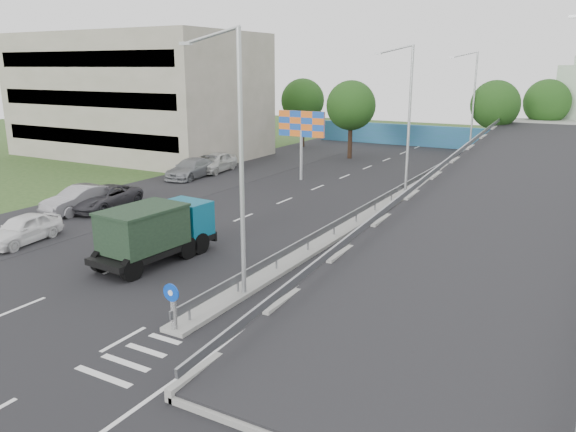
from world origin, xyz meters
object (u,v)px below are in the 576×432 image
Objects in this scene: parked_car_c at (105,198)px; parked_car_e at (216,162)px; lamp_post_mid at (407,113)px; lamp_post_far at (472,99)px; parked_car_b at (81,199)px; sign_bollard at (173,306)px; billboard at (301,128)px; parked_car_a at (23,229)px; parked_car_d at (191,169)px; lamp_post_near at (237,151)px; dump_truck at (156,230)px.

parked_car_e reaches higher than parked_car_c.
lamp_post_mid and lamp_post_far have the same top height.
parked_car_e reaches higher than parked_car_b.
sign_bollard is 0.30× the size of billboard.
lamp_post_mid reaches higher than parked_car_a.
billboard is at bearing -3.74° from parked_car_e.
lamp_post_mid is 2.01× the size of parked_car_b.
lamp_post_far is 2.01× the size of parked_car_b.
parked_car_c is at bearing -141.09° from lamp_post_mid.
billboard reaches higher than parked_car_a.
parked_car_d is at bearing -174.51° from lamp_post_mid.
parked_car_c is (-15.55, -32.55, -5.07)m from lamp_post_far.
parked_car_c is at bearing 154.42° from lamp_post_near.
sign_bollard is 44.08m from lamp_post_far.
sign_bollard is 30.62m from parked_car_e.
parked_car_e is at bearing 90.47° from parked_car_a.
lamp_post_near is at bearing -11.58° from dump_truck.
sign_bollard reaches higher than parked_car_a.
lamp_post_near is 14.64m from parked_car_a.
lamp_post_near reaches higher than parked_car_d.
lamp_post_near is at bearing 88.36° from sign_bollard.
lamp_post_far reaches higher than parked_car_b.
parked_car_a reaches higher than parked_car_c.
billboard reaches higher than parked_car_d.
lamp_post_near is 25.76m from parked_car_d.
parked_car_d is (-8.28, -3.67, -3.40)m from billboard.
parked_car_b is 12.22m from parked_car_d.
billboard is 9.67m from parked_car_d.
lamp_post_far is 39.08m from dump_truck.
parked_car_e is (-17.26, 21.53, -4.96)m from lamp_post_near.
sign_bollard is at bearing -90.14° from lamp_post_far.
parked_car_b is (-10.47, 4.58, -0.68)m from dump_truck.
parked_car_e reaches higher than parked_car_a.
lamp_post_far reaches higher than parked_car_e.
parked_car_e is (-1.71, 14.09, 0.11)m from parked_car_c.
parked_car_b is 1.46m from parked_car_c.
lamp_post_near and lamp_post_far have the same top height.
billboard is 22.50m from parked_car_a.
lamp_post_far is 1.83× the size of billboard.
parked_car_a is at bearing -87.58° from parked_car_e.
sign_bollard is 24.30m from lamp_post_mid.
billboard is 1.04× the size of parked_car_c.
dump_truck reaches higher than parked_car_c.
dump_truck is at bearing -61.42° from parked_car_d.
lamp_post_mid is 24.58m from parked_car_a.
billboard is at bearing 59.07° from parked_car_c.
sign_bollard is 0.17× the size of lamp_post_near.
lamp_post_far is 20.24m from billboard.
dump_truck reaches higher than parked_car_a.
parked_car_a is at bearing -84.73° from parked_car_d.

